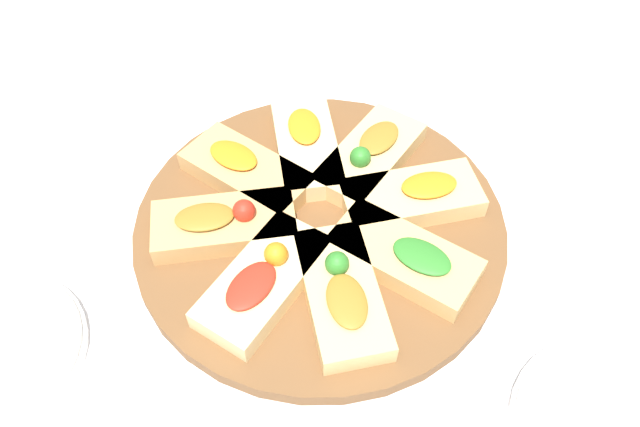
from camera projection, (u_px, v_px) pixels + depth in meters
The scene contains 11 objects.
ground_plane at pixel (320, 230), 0.74m from camera, with size 3.00×3.00×0.00m, color white.
serving_board at pixel (320, 225), 0.73m from camera, with size 0.43×0.43×0.02m, color brown.
focaccia_slice_0 at pixel (264, 280), 0.66m from camera, with size 0.14×0.18×0.05m.
focaccia_slice_1 at pixel (342, 292), 0.65m from camera, with size 0.12×0.18×0.05m.
focaccia_slice_2 at pixel (405, 257), 0.68m from camera, with size 0.18×0.14×0.03m.
focaccia_slice_3 at pixel (412, 197), 0.73m from camera, with size 0.18×0.12×0.03m.
focaccia_slice_4 at pixel (370, 156), 0.77m from camera, with size 0.14×0.18×0.05m.
focaccia_slice_5 at pixel (306, 145), 0.78m from camera, with size 0.11×0.17×0.03m.
focaccia_slice_6 at pixel (246, 171), 0.76m from camera, with size 0.18×0.15×0.03m.
focaccia_slice_7 at pixel (224, 223), 0.70m from camera, with size 0.17×0.11×0.05m.
napkin_stack at pixel (313, 29), 0.99m from camera, with size 0.14×0.12×0.01m, color white.
Camera 1 is at (-0.04, 0.45, 0.59)m, focal length 35.00 mm.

